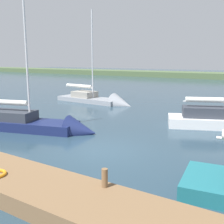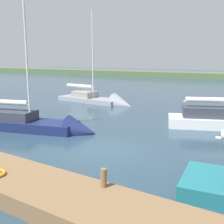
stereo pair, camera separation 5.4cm
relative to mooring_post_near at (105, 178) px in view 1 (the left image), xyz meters
name	(u,v)px [view 1 (the left image)]	position (x,y,z in m)	size (l,w,h in m)	color
ground_plane	(103,150)	(2.68, -3.86, -0.79)	(200.00, 200.00, 0.00)	#263D4C
dock_pier	(21,183)	(2.68, 0.74, -0.53)	(26.81, 2.12, 0.52)	brown
mooring_post_near	(105,178)	(0.00, 0.00, 0.00)	(0.18, 0.18, 0.54)	brown
sailboat_inner_slip	(100,102)	(10.61, -15.08, -0.67)	(8.24, 2.60, 9.55)	gray
sailboat_mid_channel	(37,127)	(7.96, -4.78, -0.58)	(8.23, 4.01, 8.73)	navy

